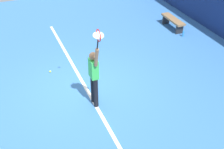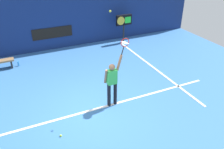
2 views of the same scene
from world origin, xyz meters
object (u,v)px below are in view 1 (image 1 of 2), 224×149
Objects in this scene: water_bottle at (183,34)px; spare_ball at (50,71)px; tennis_player at (94,74)px; tennis_racket at (98,36)px; court_bench at (173,21)px.

spare_ball is at bearing -82.91° from water_bottle.
water_bottle is (-2.85, 4.79, -0.89)m from tennis_player.
spare_ball is (-2.61, -0.84, -2.33)m from tennis_racket.
tennis_player is 1.43m from tennis_racket.
court_bench reaches higher than spare_ball.
court_bench is (-4.17, 4.80, -2.03)m from tennis_racket.
tennis_racket is (0.46, -0.00, 1.35)m from tennis_player.
tennis_racket is 2.61× the size of water_bottle.
spare_ball is (1.56, -5.64, -0.30)m from court_bench.
court_bench is 0.88m from water_bottle.
tennis_racket reaches higher than court_bench.
court_bench reaches higher than water_bottle.
spare_ball is at bearing -158.60° from tennis_player.
tennis_player is 3.16× the size of tennis_racket.
court_bench is at bearing 131.01° from tennis_racket.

